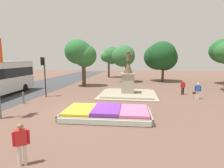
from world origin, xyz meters
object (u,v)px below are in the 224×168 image
at_px(flower_planter, 107,113).
at_px(pedestrian_with_handbag, 197,90).
at_px(statue_monument, 128,88).
at_px(traffic_light_mid_block, 44,70).
at_px(pedestrian_crossing_plaza, 21,142).
at_px(pedestrian_near_planter, 183,87).
at_px(kerb_bollard_mid_b, 23,97).

distance_m(flower_planter, pedestrian_with_handbag, 9.91).
xyz_separation_m(statue_monument, traffic_light_mid_block, (-8.27, -1.94, 1.98)).
relative_size(pedestrian_with_handbag, pedestrian_crossing_plaza, 1.00).
bearing_deg(flower_planter, pedestrian_crossing_plaza, -110.50).
distance_m(pedestrian_with_handbag, pedestrian_near_planter, 2.22).
height_order(pedestrian_near_planter, kerb_bollard_mid_b, pedestrian_near_planter).
xyz_separation_m(flower_planter, pedestrian_crossing_plaza, (-2.11, -5.65, 0.63)).
height_order(pedestrian_crossing_plaza, kerb_bollard_mid_b, pedestrian_crossing_plaza).
distance_m(traffic_light_mid_block, pedestrian_with_handbag, 15.04).
height_order(statue_monument, pedestrian_with_handbag, statue_monument).
bearing_deg(traffic_light_mid_block, flower_planter, -35.94).
bearing_deg(statue_monument, flower_planter, -97.95).
distance_m(statue_monument, pedestrian_near_planter, 5.93).
xyz_separation_m(flower_planter, pedestrian_near_planter, (6.82, 8.36, 0.61)).
height_order(statue_monument, pedestrian_near_planter, statue_monument).
relative_size(statue_monument, kerb_bollard_mid_b, 5.68).
bearing_deg(pedestrian_near_planter, flower_planter, -129.24).
bearing_deg(pedestrian_near_planter, pedestrian_crossing_plaza, -122.54).
distance_m(pedestrian_near_planter, kerb_bollard_mid_b, 15.68).
bearing_deg(kerb_bollard_mid_b, statue_monument, 28.57).
bearing_deg(pedestrian_near_planter, pedestrian_with_handbag, -68.60).
bearing_deg(traffic_light_mid_block, statue_monument, 13.22).
bearing_deg(kerb_bollard_mid_b, pedestrian_crossing_plaza, -55.45).
relative_size(flower_planter, statue_monument, 0.99).
distance_m(statue_monument, traffic_light_mid_block, 8.72).
xyz_separation_m(traffic_light_mid_block, pedestrian_with_handbag, (14.90, 1.03, -1.85)).
height_order(flower_planter, kerb_bollard_mid_b, kerb_bollard_mid_b).
bearing_deg(pedestrian_near_planter, traffic_light_mid_block, -167.62).
distance_m(pedestrian_with_handbag, kerb_bollard_mid_b, 15.81).
relative_size(flower_planter, pedestrian_crossing_plaza, 3.74).
bearing_deg(pedestrian_with_handbag, pedestrian_crossing_plaza, -129.22).
xyz_separation_m(flower_planter, statue_monument, (1.01, 7.21, 0.48)).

